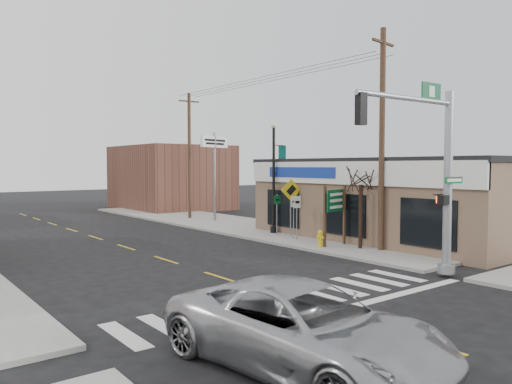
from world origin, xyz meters
TOP-DOWN VIEW (x-y plane):
  - ground at (0.00, 0.00)m, footprint 140.00×140.00m
  - sidewalk_right at (9.00, 13.00)m, footprint 6.00×38.00m
  - center_line at (0.00, 8.00)m, footprint 0.12×56.00m
  - crosswalk at (0.00, 0.40)m, footprint 11.00×2.20m
  - thrift_store at (14.50, 6.00)m, footprint 12.00×14.00m
  - bldg_distant_right at (12.00, 30.00)m, footprint 8.00×10.00m
  - suv at (-3.09, -3.47)m, footprint 3.43×6.12m
  - traffic_signal_pole at (5.44, -0.75)m, footprint 5.07×0.39m
  - guide_sign at (7.60, 5.77)m, footprint 1.61×0.14m
  - fire_hydrant at (6.81, 5.95)m, footprint 0.24×0.24m
  - ped_crossing_sign at (8.04, 9.36)m, footprint 1.17×0.08m
  - lamp_post at (8.26, 10.97)m, footprint 0.79×0.62m
  - dance_center_sign at (9.00, 18.18)m, footprint 2.80×0.18m
  - bare_tree at (7.96, 4.58)m, footprint 2.15×2.15m
  - shrub_front at (9.91, 4.35)m, footprint 1.30×1.30m
  - shrub_back at (9.61, 8.11)m, footprint 1.06×1.06m
  - utility_pole_near at (8.32, 3.72)m, footprint 1.68×0.25m
  - utility_pole_far at (8.57, 20.78)m, footprint 1.54×0.23m

SIDE VIEW (x-z plane):
  - ground at x=0.00m, z-range 0.00..0.00m
  - center_line at x=0.00m, z-range 0.00..0.01m
  - crosswalk at x=0.00m, z-range 0.00..0.01m
  - sidewalk_right at x=9.00m, z-range 0.00..0.13m
  - shrub_back at x=9.61m, z-range 0.13..0.93m
  - fire_hydrant at x=6.81m, z-range 0.16..0.94m
  - shrub_front at x=9.91m, z-range 0.13..1.10m
  - suv at x=-3.09m, z-range 0.00..1.62m
  - guide_sign at x=7.60m, z-range 0.54..3.35m
  - thrift_store at x=14.50m, z-range 0.00..4.00m
  - ped_crossing_sign at x=8.04m, z-range 0.66..3.68m
  - bldg_distant_right at x=12.00m, z-range 0.00..5.60m
  - bare_tree at x=7.96m, z-range 1.36..5.66m
  - lamp_post at x=8.26m, z-range 0.61..6.68m
  - traffic_signal_pole at x=5.44m, z-range 0.74..7.16m
  - utility_pole_far at x=8.57m, z-range 0.24..9.09m
  - dance_center_sign at x=9.00m, z-range 1.71..7.66m
  - utility_pole_near at x=8.32m, z-range 0.25..9.93m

